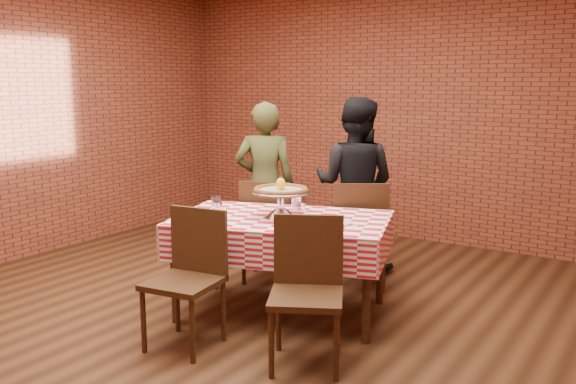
% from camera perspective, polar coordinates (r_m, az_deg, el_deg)
% --- Properties ---
extents(ground, '(6.00, 6.00, 0.00)m').
position_cam_1_polar(ground, '(4.83, -5.45, -11.41)').
color(ground, black).
rests_on(ground, ground).
extents(back_wall, '(5.50, 0.00, 5.50)m').
position_cam_1_polar(back_wall, '(7.09, 9.73, 7.49)').
color(back_wall, brown).
rests_on(back_wall, ground).
extents(table, '(1.80, 1.39, 0.75)m').
position_cam_1_polar(table, '(4.77, -0.59, -6.87)').
color(table, '#442813').
rests_on(table, ground).
extents(tablecloth, '(1.84, 1.44, 0.27)m').
position_cam_1_polar(tablecloth, '(4.70, -0.60, -3.99)').
color(tablecloth, red).
rests_on(tablecloth, table).
extents(pizza_stand, '(0.48, 0.48, 0.20)m').
position_cam_1_polar(pizza_stand, '(4.66, -0.67, -1.15)').
color(pizza_stand, silver).
rests_on(pizza_stand, tablecloth).
extents(pizza, '(0.44, 0.44, 0.03)m').
position_cam_1_polar(pizza, '(4.64, -0.67, 0.13)').
color(pizza, '#C9BA90').
rests_on(pizza, pizza_stand).
extents(lemon, '(0.08, 0.08, 0.09)m').
position_cam_1_polar(lemon, '(4.63, -0.68, 0.77)').
color(lemon, yellow).
rests_on(lemon, pizza).
extents(water_glass_left, '(0.09, 0.09, 0.12)m').
position_cam_1_polar(water_glass_left, '(4.70, -6.56, -1.63)').
color(water_glass_left, white).
rests_on(water_glass_left, tablecloth).
extents(water_glass_right, '(0.09, 0.09, 0.12)m').
position_cam_1_polar(water_glass_right, '(4.94, -6.69, -1.03)').
color(water_glass_right, white).
rests_on(water_glass_right, tablecloth).
extents(side_plate, '(0.20, 0.20, 0.01)m').
position_cam_1_polar(side_plate, '(4.48, 5.02, -2.87)').
color(side_plate, white).
rests_on(side_plate, tablecloth).
extents(sweetener_packet_a, '(0.06, 0.06, 0.00)m').
position_cam_1_polar(sweetener_packet_a, '(4.40, 6.11, -3.20)').
color(sweetener_packet_a, white).
rests_on(sweetener_packet_a, tablecloth).
extents(sweetener_packet_b, '(0.06, 0.06, 0.00)m').
position_cam_1_polar(sweetener_packet_b, '(4.37, 7.12, -3.30)').
color(sweetener_packet_b, white).
rests_on(sweetener_packet_b, tablecloth).
extents(condiment_caddy, '(0.09, 0.07, 0.13)m').
position_cam_1_polar(condiment_caddy, '(4.93, 0.98, -0.94)').
color(condiment_caddy, silver).
rests_on(condiment_caddy, tablecloth).
extents(chair_near_left, '(0.50, 0.50, 0.93)m').
position_cam_1_polar(chair_near_left, '(4.21, -9.69, -8.14)').
color(chair_near_left, '#442813').
rests_on(chair_near_left, ground).
extents(chair_near_right, '(0.61, 0.61, 0.93)m').
position_cam_1_polar(chair_near_right, '(3.89, 1.69, -9.51)').
color(chair_near_right, '#442813').
rests_on(chair_near_right, ground).
extents(chair_far_left, '(0.58, 0.58, 0.93)m').
position_cam_1_polar(chair_far_left, '(5.53, -1.67, -3.46)').
color(chair_far_left, '#442813').
rests_on(chair_far_left, ground).
extents(chair_far_right, '(0.64, 0.64, 0.94)m').
position_cam_1_polar(chair_far_right, '(5.40, 6.47, -3.79)').
color(chair_far_right, '#442813').
rests_on(chair_far_right, ground).
extents(diner_olive, '(0.69, 0.62, 1.59)m').
position_cam_1_polar(diner_olive, '(5.94, -2.16, 0.72)').
color(diner_olive, '#434722').
rests_on(diner_olive, ground).
extents(diner_black, '(0.88, 0.73, 1.63)m').
position_cam_1_polar(diner_black, '(5.81, 6.18, 0.69)').
color(diner_black, black).
rests_on(diner_black, ground).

